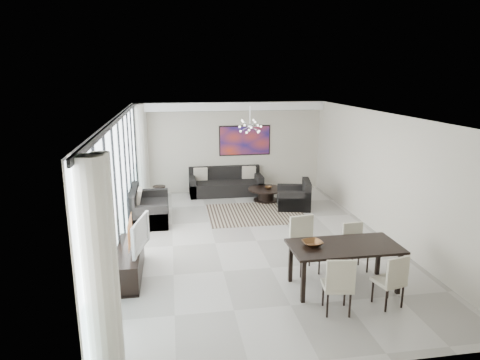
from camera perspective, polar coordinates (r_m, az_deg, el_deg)
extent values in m
cube|color=#A8A39B|center=(10.00, 2.22, -8.04)|extent=(6.00, 9.00, 0.02)
cube|color=white|center=(9.31, 2.39, 8.62)|extent=(6.00, 9.00, 0.02)
cube|color=#BFB4A3|center=(13.89, -1.40, 4.43)|extent=(6.00, 0.02, 2.90)
cube|color=#BFB4A3|center=(5.47, 11.91, -11.36)|extent=(6.00, 0.02, 2.90)
cube|color=#BFB4A3|center=(10.56, 18.42, 0.62)|extent=(0.02, 9.00, 2.90)
cube|color=silver|center=(9.44, -15.73, -0.72)|extent=(0.01, 8.95, 2.85)
cube|color=black|center=(9.19, -16.06, 7.76)|extent=(0.04, 8.95, 0.10)
cube|color=black|center=(9.88, -14.95, -8.70)|extent=(0.04, 8.95, 0.06)
cube|color=black|center=(5.68, -19.62, -10.90)|extent=(0.04, 0.05, 2.88)
cube|color=black|center=(6.59, -18.13, -7.28)|extent=(0.04, 0.05, 2.88)
cube|color=black|center=(7.53, -17.02, -4.54)|extent=(0.04, 0.05, 2.88)
cube|color=black|center=(8.47, -16.17, -2.41)|extent=(0.04, 0.05, 2.88)
cube|color=black|center=(9.43, -15.49, -0.71)|extent=(0.04, 0.05, 2.88)
cube|color=black|center=(10.40, -14.93, 0.68)|extent=(0.04, 0.05, 2.88)
cube|color=black|center=(11.37, -14.47, 1.83)|extent=(0.04, 0.05, 2.88)
cube|color=black|center=(12.35, -14.09, 2.79)|extent=(0.04, 0.05, 2.88)
cube|color=black|center=(13.33, -13.76, 3.62)|extent=(0.04, 0.05, 2.88)
cylinder|color=silver|center=(5.53, -18.43, -11.54)|extent=(0.36, 0.36, 2.85)
cylinder|color=silver|center=(13.46, -13.12, 3.76)|extent=(0.36, 0.36, 2.85)
cube|color=white|center=(13.55, -1.33, 9.81)|extent=(5.98, 0.40, 0.26)
cube|color=red|center=(13.92, 0.65, 5.29)|extent=(1.68, 0.04, 0.98)
cylinder|color=silver|center=(11.84, 1.36, 8.50)|extent=(0.02, 0.02, 0.55)
sphere|color=silver|center=(11.87, 1.35, 7.17)|extent=(0.12, 0.12, 0.12)
cube|color=black|center=(11.86, 2.09, -4.47)|extent=(2.62, 2.03, 0.01)
cylinder|color=black|center=(12.97, 3.48, -1.23)|extent=(1.08, 1.08, 0.04)
cylinder|color=black|center=(13.02, 3.47, -2.03)|extent=(0.48, 0.48, 0.34)
cylinder|color=black|center=(13.07, 3.46, -2.67)|extent=(0.76, 0.76, 0.03)
imported|color=brown|center=(12.95, 3.80, -1.01)|extent=(0.23, 0.23, 0.07)
cube|color=black|center=(13.68, -1.89, -1.05)|extent=(2.31, 0.94, 0.42)
cube|color=black|center=(13.94, -2.10, 1.02)|extent=(2.31, 0.19, 0.42)
cube|color=black|center=(13.56, -6.34, -0.84)|extent=(0.19, 0.94, 0.61)
cube|color=black|center=(13.82, 2.47, -0.48)|extent=(0.19, 0.94, 0.61)
cube|color=black|center=(11.51, -11.98, -4.24)|extent=(0.98, 1.74, 0.44)
cube|color=black|center=(11.41, -14.05, -2.23)|extent=(0.20, 1.74, 0.44)
cube|color=black|center=(10.75, -12.17, -5.03)|extent=(0.98, 0.20, 0.63)
cube|color=black|center=(12.22, -11.85, -2.68)|extent=(0.98, 0.20, 0.63)
cube|color=black|center=(12.41, 7.14, -2.77)|extent=(1.09, 1.13, 0.40)
cube|color=black|center=(12.34, 8.88, -0.99)|extent=(0.38, 0.98, 0.40)
cube|color=black|center=(12.76, 7.03, -1.87)|extent=(0.93, 0.37, 0.59)
cube|color=black|center=(12.02, 7.28, -2.89)|extent=(0.93, 0.37, 0.59)
cylinder|color=black|center=(12.93, -10.73, -0.88)|extent=(0.37, 0.37, 0.04)
cylinder|color=black|center=(12.99, -10.68, -1.95)|extent=(0.06, 0.06, 0.47)
cylinder|color=black|center=(13.06, -10.63, -2.92)|extent=(0.26, 0.26, 0.03)
cube|color=black|center=(8.54, -14.66, -10.61)|extent=(0.49, 1.75, 0.55)
imported|color=gray|center=(8.28, -13.82, -7.05)|extent=(0.35, 1.05, 0.60)
cube|color=black|center=(7.88, 13.77, -8.59)|extent=(1.96, 0.99, 0.04)
cube|color=black|center=(7.43, 8.44, -13.20)|extent=(0.07, 0.07, 0.77)
cube|color=black|center=(8.08, 6.75, -10.81)|extent=(0.07, 0.07, 0.77)
cube|color=black|center=(8.11, 20.45, -11.58)|extent=(0.07, 0.07, 0.77)
cube|color=black|center=(8.71, 17.96, -9.55)|extent=(0.07, 0.07, 0.77)
cube|color=#B8B299|center=(7.24, 12.81, -13.60)|extent=(0.52, 0.52, 0.06)
cube|color=#B8B299|center=(6.95, 13.29, -12.47)|extent=(0.46, 0.12, 0.55)
cylinder|color=black|center=(7.47, 11.03, -14.69)|extent=(0.04, 0.04, 0.42)
cylinder|color=black|center=(7.24, 14.45, -15.86)|extent=(0.04, 0.04, 0.42)
cube|color=#B8B299|center=(7.66, 19.17, -12.66)|extent=(0.51, 0.51, 0.06)
cube|color=#B8B299|center=(7.44, 20.28, -11.53)|extent=(0.43, 0.14, 0.52)
cylinder|color=black|center=(7.77, 17.25, -13.98)|extent=(0.04, 0.04, 0.40)
cylinder|color=black|center=(7.76, 20.82, -14.33)|extent=(0.04, 0.04, 0.40)
cube|color=#B8B299|center=(8.44, 8.79, -8.93)|extent=(0.57, 0.57, 0.06)
cube|color=#B8B299|center=(8.52, 8.18, -6.66)|extent=(0.50, 0.14, 0.61)
cylinder|color=black|center=(8.48, 10.53, -10.85)|extent=(0.04, 0.04, 0.47)
cylinder|color=black|center=(8.63, 6.95, -10.27)|extent=(0.04, 0.04, 0.47)
cube|color=#B8B299|center=(8.76, 15.24, -8.95)|extent=(0.46, 0.46, 0.06)
cube|color=#B8B299|center=(8.82, 14.75, -7.08)|extent=(0.43, 0.08, 0.51)
cylinder|color=black|center=(8.80, 16.63, -10.54)|extent=(0.04, 0.04, 0.40)
cylinder|color=black|center=(8.90, 13.68, -10.04)|extent=(0.04, 0.04, 0.40)
imported|color=brown|center=(7.72, 9.62, -8.33)|extent=(0.40, 0.40, 0.09)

